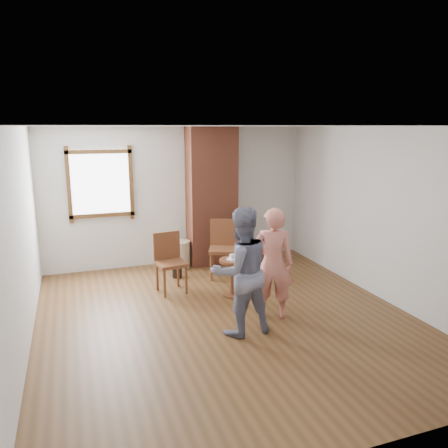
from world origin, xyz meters
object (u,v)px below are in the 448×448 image
at_px(dining_chair_left, 169,259).
at_px(dining_chair_right, 223,245).
at_px(stoneware_crock, 180,254).
at_px(side_table, 232,271).
at_px(person_pink, 273,263).
at_px(man, 241,272).

height_order(dining_chair_left, dining_chair_right, dining_chair_right).
height_order(stoneware_crock, side_table, side_table).
height_order(side_table, person_pink, person_pink).
distance_m(stoneware_crock, side_table, 1.73).
relative_size(side_table, man, 0.37).
xyz_separation_m(dining_chair_left, side_table, (0.86, -0.56, -0.13)).
bearing_deg(dining_chair_left, dining_chair_right, 13.04).
height_order(dining_chair_right, man, man).
xyz_separation_m(dining_chair_right, man, (-0.51, -2.13, 0.26)).
bearing_deg(dining_chair_left, man, -80.39).
height_order(stoneware_crock, dining_chair_left, dining_chair_left).
relative_size(dining_chair_left, person_pink, 0.61).
distance_m(dining_chair_left, dining_chair_right, 1.11).
relative_size(man, person_pink, 1.06).
xyz_separation_m(stoneware_crock, person_pink, (0.68, -2.55, 0.52)).
bearing_deg(dining_chair_right, side_table, -78.96).
bearing_deg(dining_chair_right, dining_chair_left, -137.60).
bearing_deg(stoneware_crock, man, -88.04).
relative_size(dining_chair_left, man, 0.58).
height_order(dining_chair_right, person_pink, person_pink).
bearing_deg(stoneware_crock, dining_chair_right, -49.62).
bearing_deg(dining_chair_left, person_pink, -59.65).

